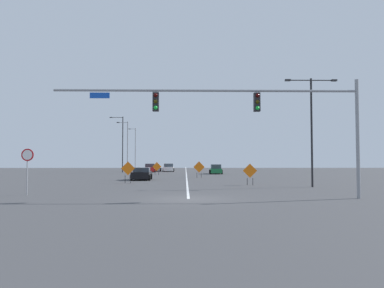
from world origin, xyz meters
TOP-DOWN VIEW (x-y plane):
  - ground at (0.00, 0.00)m, footprint 164.24×164.24m
  - road_centre_stripe at (0.00, 45.62)m, footprint 0.16×91.24m
  - traffic_signal_assembly at (3.46, -0.01)m, footprint 17.09×0.44m
  - stop_sign at (-9.90, 2.41)m, footprint 0.76×0.07m
  - street_lamp_near_right at (9.96, 8.77)m, footprint 4.21×0.24m
  - street_lamp_far_right at (-10.78, 57.22)m, footprint 1.55×0.24m
  - street_lamp_mid_right at (-10.04, 41.73)m, footprint 1.93×0.24m
  - street_lamp_far_left at (-11.27, 43.90)m, footprint 2.40×0.24m
  - construction_sign_right_lane at (-4.27, 32.80)m, footprint 1.28×0.19m
  - construction_sign_median_near at (5.35, 10.90)m, footprint 1.21×0.24m
  - construction_sign_left_lane at (1.52, 24.54)m, footprint 1.37×0.24m
  - construction_sign_right_shoulder at (-5.47, 13.74)m, footprint 1.26×0.28m
  - car_green_mid at (4.60, 36.96)m, footprint 2.02×4.33m
  - car_black_near at (-4.90, 19.57)m, footprint 2.16×3.89m
  - car_white_passing at (-3.30, 49.46)m, footprint 2.12×4.61m
  - car_silver_far at (-5.99, 51.89)m, footprint 2.24×3.87m
  - car_red_distant at (-6.47, 46.08)m, footprint 2.06×4.59m

SIDE VIEW (x-z plane):
  - ground at x=0.00m, z-range 0.00..0.00m
  - road_centre_stripe at x=0.00m, z-range 0.00..0.01m
  - car_silver_far at x=-5.99m, z-range -0.04..1.19m
  - car_black_near at x=-4.90m, z-range -0.03..1.31m
  - car_green_mid at x=4.60m, z-range -0.06..1.43m
  - car_white_passing at x=-3.30m, z-range -0.04..1.45m
  - car_red_distant at x=-6.47m, z-range -0.05..1.47m
  - construction_sign_right_lane at x=-4.27m, z-range 0.21..2.07m
  - construction_sign_median_near at x=5.35m, z-range 0.23..2.08m
  - construction_sign_left_lane at x=1.52m, z-range 0.24..2.23m
  - construction_sign_right_shoulder at x=-5.47m, z-range 0.27..2.29m
  - stop_sign at x=-9.90m, z-range 0.58..3.42m
  - street_lamp_mid_right at x=-10.04m, z-range 0.43..9.10m
  - street_lamp_far_right at x=-10.78m, z-range 0.39..9.28m
  - traffic_signal_assembly at x=3.46m, z-range 1.68..8.37m
  - street_lamp_near_right at x=9.96m, z-range 0.82..9.55m
  - street_lamp_far_left at x=-11.27m, z-range 0.48..10.26m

